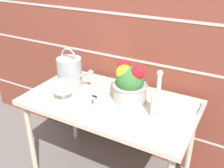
% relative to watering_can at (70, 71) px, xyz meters
% --- Properties ---
extents(brick_wall, '(3.60, 0.08, 2.20)m').
position_rel_watering_can_xyz_m(brick_wall, '(0.41, 0.37, 0.24)').
color(brick_wall, brown).
rests_on(brick_wall, ground_plane).
extents(patio_table, '(1.25, 0.69, 0.74)m').
position_rel_watering_can_xyz_m(patio_table, '(0.41, -0.07, -0.19)').
color(patio_table, beige).
rests_on(patio_table, ground_plane).
extents(watering_can, '(0.34, 0.20, 0.31)m').
position_rel_watering_can_xyz_m(watering_can, '(0.00, 0.00, 0.00)').
color(watering_can, '#9EA3A8').
rests_on(watering_can, patio_table).
extents(crystal_pedestal_bowl, '(0.15, 0.15, 0.14)m').
position_rel_watering_can_xyz_m(crystal_pedestal_bowl, '(0.10, -0.22, -0.03)').
color(crystal_pedestal_bowl, silver).
rests_on(crystal_pedestal_bowl, patio_table).
extents(flower_planter, '(0.25, 0.25, 0.29)m').
position_rel_watering_can_xyz_m(flower_planter, '(0.53, 0.00, 0.02)').
color(flower_planter, '#ADADB2').
rests_on(flower_planter, patio_table).
extents(glass_decanter, '(0.09, 0.09, 0.33)m').
position_rel_watering_can_xyz_m(glass_decanter, '(0.77, -0.10, -0.01)').
color(glass_decanter, silver).
rests_on(glass_decanter, patio_table).
extents(figurine_vase, '(0.06, 0.06, 0.18)m').
position_rel_watering_can_xyz_m(figurine_vase, '(0.39, -0.24, -0.04)').
color(figurine_vase, white).
rests_on(figurine_vase, patio_table).
extents(wire_tray, '(0.27, 0.18, 0.04)m').
position_rel_watering_can_xyz_m(wire_tray, '(0.89, 0.07, -0.11)').
color(wire_tray, '#B7B7BC').
rests_on(wire_tray, patio_table).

